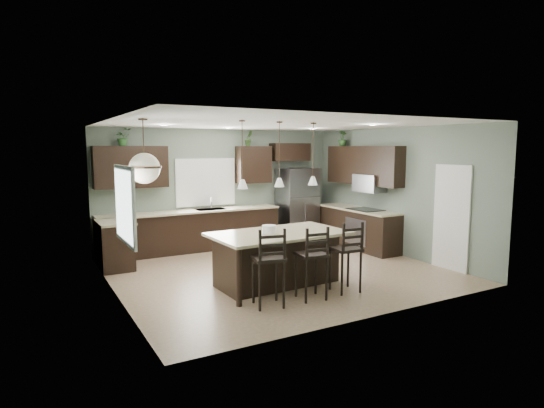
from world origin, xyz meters
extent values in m
plane|color=#9E8466|center=(0.00, 0.00, 0.00)|extent=(6.00, 6.00, 0.00)
cube|color=white|center=(2.98, -1.55, 1.02)|extent=(0.04, 0.82, 2.04)
cube|color=white|center=(-0.40, 2.73, 1.55)|extent=(1.35, 0.02, 1.00)
cube|color=white|center=(-2.98, -0.80, 1.55)|extent=(0.02, 1.10, 1.00)
cube|color=black|center=(-2.70, 1.70, 0.45)|extent=(0.60, 0.90, 0.90)
cube|color=beige|center=(-2.68, 1.70, 0.92)|extent=(0.66, 0.96, 0.04)
cube|color=black|center=(-0.85, 2.45, 0.45)|extent=(4.20, 0.60, 0.90)
cube|color=beige|center=(-0.85, 2.43, 0.92)|extent=(4.20, 0.66, 0.04)
cube|color=gray|center=(-0.40, 2.43, 0.94)|extent=(0.70, 0.45, 0.01)
cylinder|color=silver|center=(-0.40, 2.40, 1.08)|extent=(0.02, 0.02, 0.28)
cube|color=black|center=(-2.15, 2.58, 1.95)|extent=(1.55, 0.34, 0.90)
cube|color=black|center=(0.80, 2.58, 1.95)|extent=(0.85, 0.34, 0.90)
cube|color=black|center=(1.85, 2.58, 2.25)|extent=(1.05, 0.34, 0.45)
cube|color=black|center=(2.70, 0.87, 0.45)|extent=(0.60, 2.35, 0.90)
cube|color=beige|center=(2.68, 0.87, 0.92)|extent=(0.66, 2.35, 0.04)
cube|color=black|center=(2.68, 0.60, 0.94)|extent=(0.58, 0.75, 0.02)
cube|color=gray|center=(2.40, 0.60, 0.45)|extent=(0.01, 0.72, 0.60)
cube|color=black|center=(2.83, 0.87, 1.95)|extent=(0.34, 2.35, 0.90)
cube|color=gray|center=(2.78, 0.60, 1.55)|extent=(0.40, 0.75, 0.40)
cube|color=gray|center=(1.90, 2.29, 0.93)|extent=(0.90, 0.74, 1.85)
cube|color=black|center=(-0.44, -0.81, 0.46)|extent=(2.35, 1.40, 0.92)
cylinder|color=silver|center=(-0.64, -0.82, 0.99)|extent=(0.24, 0.24, 0.14)
cube|color=black|center=(-1.11, -1.65, 0.60)|extent=(0.53, 0.53, 1.21)
cube|color=black|center=(-0.36, -1.68, 0.58)|extent=(0.48, 0.48, 1.17)
cube|color=black|center=(0.34, -1.65, 0.59)|extent=(0.47, 0.47, 1.18)
imported|color=#295826|center=(-2.30, 2.55, 2.58)|extent=(0.40, 0.37, 0.37)
imported|color=#365626|center=(0.66, 2.55, 2.59)|extent=(0.22, 0.18, 0.38)
imported|color=#2B5223|center=(2.80, 1.64, 2.59)|extent=(0.22, 0.22, 0.39)
plane|color=slate|center=(0.00, 2.75, 1.40)|extent=(6.00, 0.00, 6.00)
plane|color=slate|center=(0.00, -2.75, 1.40)|extent=(6.00, 0.00, 6.00)
plane|color=slate|center=(-3.00, 0.00, 1.40)|extent=(0.00, 5.50, 5.50)
plane|color=slate|center=(3.00, 0.00, 1.40)|extent=(0.00, 5.50, 5.50)
plane|color=white|center=(0.00, 0.00, 2.80)|extent=(6.00, 6.00, 0.00)
camera|label=1|loc=(-4.27, -7.41, 2.36)|focal=30.00mm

